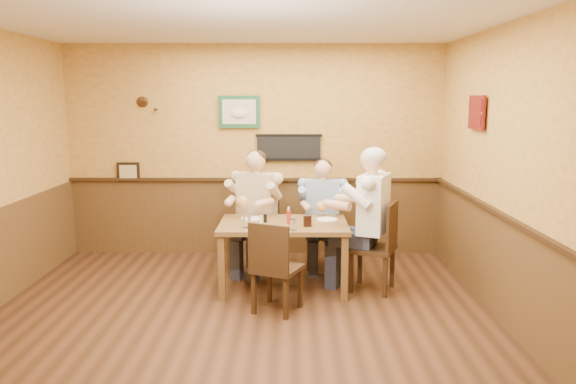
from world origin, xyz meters
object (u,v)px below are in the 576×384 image
at_px(diner_white_elder, 373,227).
at_px(chair_back_left, 257,233).
at_px(pepper_shaker, 265,218).
at_px(diner_blue_polo, 322,219).
at_px(hot_sauce_bottle, 289,216).
at_px(chair_near_side, 277,266).
at_px(diner_tan_shirt, 257,217).
at_px(cola_tumbler, 308,221).
at_px(chair_right_end, 373,246).
at_px(water_glass_left, 247,222).
at_px(water_glass_mid, 293,225).
at_px(chair_back_right, 322,234).
at_px(dining_table, 283,231).
at_px(salt_shaker, 261,220).

bearing_deg(diner_white_elder, chair_back_left, -96.75).
bearing_deg(pepper_shaker, diner_blue_polo, 49.29).
bearing_deg(hot_sauce_bottle, chair_near_side, -100.07).
relative_size(diner_tan_shirt, diner_white_elder, 0.94).
bearing_deg(hot_sauce_bottle, cola_tumbler, -27.53).
relative_size(chair_right_end, diner_tan_shirt, 0.75).
bearing_deg(chair_near_side, diner_tan_shirt, -53.82).
height_order(water_glass_left, water_glass_mid, water_glass_left).
bearing_deg(diner_blue_polo, chair_back_left, -165.50).
bearing_deg(hot_sauce_bottle, water_glass_left, -158.79).
xyz_separation_m(chair_back_left, chair_back_right, (0.81, 0.14, -0.04)).
height_order(chair_near_side, diner_tan_shirt, diner_tan_shirt).
bearing_deg(dining_table, cola_tumbler, -33.27).
relative_size(cola_tumbler, hot_sauce_bottle, 0.70).
relative_size(chair_back_right, diner_blue_polo, 0.70).
bearing_deg(diner_tan_shirt, water_glass_mid, -48.33).
height_order(dining_table, water_glass_mid, water_glass_mid).
height_order(chair_back_left, chair_back_right, chair_back_left).
bearing_deg(water_glass_left, salt_shaker, 54.43).
xyz_separation_m(chair_back_left, cola_tumbler, (0.59, -0.83, 0.34)).
height_order(chair_back_left, cola_tumbler, chair_back_left).
height_order(chair_back_left, water_glass_mid, chair_back_left).
height_order(chair_back_right, hot_sauce_bottle, hot_sauce_bottle).
distance_m(chair_right_end, hot_sauce_bottle, 0.98).
bearing_deg(diner_white_elder, chair_near_side, -37.10).
height_order(dining_table, diner_white_elder, diner_white_elder).
bearing_deg(chair_back_left, diner_blue_polo, 28.01).
xyz_separation_m(dining_table, salt_shaker, (-0.24, -0.04, 0.13)).
xyz_separation_m(chair_near_side, cola_tumbler, (0.31, 0.50, 0.35)).
relative_size(chair_back_right, cola_tumbler, 7.20).
distance_m(diner_tan_shirt, water_glass_left, 0.91).
xyz_separation_m(chair_near_side, diner_blue_polo, (0.53, 1.47, 0.15)).
xyz_separation_m(chair_near_side, hot_sauce_bottle, (0.11, 0.61, 0.37)).
distance_m(chair_near_side, salt_shaker, 0.74).
relative_size(chair_back_left, hot_sauce_bottle, 5.50).
xyz_separation_m(hot_sauce_bottle, pepper_shaker, (-0.26, 0.08, -0.04)).
distance_m(chair_right_end, diner_white_elder, 0.21).
bearing_deg(diner_blue_polo, water_glass_left, -124.99).
bearing_deg(water_glass_mid, hot_sauce_bottle, 99.67).
height_order(diner_blue_polo, hot_sauce_bottle, diner_blue_polo).
bearing_deg(diner_tan_shirt, chair_back_right, 28.01).
distance_m(chair_back_right, diner_tan_shirt, 0.85).
relative_size(diner_white_elder, water_glass_left, 11.61).
distance_m(water_glass_mid, pepper_shaker, 0.47).
relative_size(dining_table, salt_shaker, 16.64).
bearing_deg(dining_table, pepper_shaker, 175.38).
xyz_separation_m(dining_table, chair_near_side, (-0.05, -0.67, -0.20)).
relative_size(diner_tan_shirt, hot_sauce_bottle, 7.86).
bearing_deg(salt_shaker, cola_tumbler, -14.35).
height_order(diner_tan_shirt, cola_tumbler, diner_tan_shirt).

